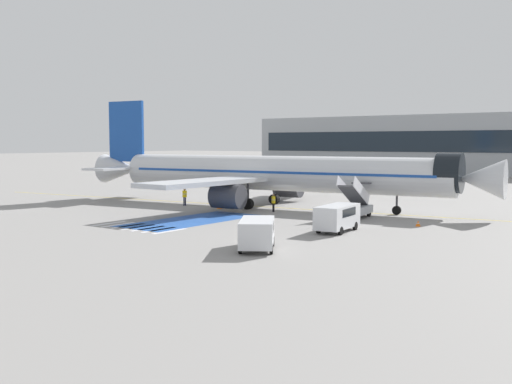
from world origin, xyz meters
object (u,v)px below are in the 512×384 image
object	(u,v)px
traffic_cone_0	(219,205)
terminal_building	(488,145)
service_van_2	(337,216)
ground_crew_2	(185,196)
ground_crew_1	(212,198)
service_van_0	(257,231)
fuel_tanker	(338,178)
boarding_stairs_forward	(353,207)
airliner	(270,173)
ground_crew_0	(273,202)
traffic_cone_1	(418,223)

from	to	relation	value
traffic_cone_0	terminal_building	bearing A→B (deg)	87.14
service_van_2	ground_crew_2	size ratio (longest dim) A/B	2.71
traffic_cone_0	ground_crew_1	bearing A→B (deg)	160.84
traffic_cone_0	service_van_0	bearing A→B (deg)	-43.99
fuel_tanker	traffic_cone_0	xyz separation A→B (m)	(1.91, -28.49, -1.46)
service_van_0	service_van_2	distance (m)	9.90
ground_crew_2	fuel_tanker	bearing A→B (deg)	-160.58
service_van_0	traffic_cone_0	size ratio (longest dim) A/B	7.43
boarding_stairs_forward	ground_crew_1	xyz separation A→B (m)	(-16.14, -0.90, -0.01)
ground_crew_1	terminal_building	size ratio (longest dim) A/B	0.02
fuel_tanker	terminal_building	size ratio (longest dim) A/B	0.08
service_van_0	terminal_building	xyz separation A→B (m)	(-13.15, 97.39, 5.14)
airliner	ground_crew_0	bearing A→B (deg)	32.04
traffic_cone_1	boarding_stairs_forward	bearing A→B (deg)	166.61
terminal_building	boarding_stairs_forward	bearing A→B (deg)	-82.42
traffic_cone_0	terminal_building	distance (m)	81.12
boarding_stairs_forward	ground_crew_1	world-z (taller)	boarding_stairs_forward
terminal_building	service_van_2	bearing A→B (deg)	-81.26
ground_crew_0	terminal_building	size ratio (longest dim) A/B	0.02
fuel_tanker	ground_crew_1	world-z (taller)	fuel_tanker
fuel_tanker	terminal_building	bearing A→B (deg)	177.72
terminal_building	airliner	bearing A→B (deg)	-90.52
airliner	traffic_cone_0	xyz separation A→B (m)	(-3.33, -4.30, -3.24)
service_van_2	terminal_building	world-z (taller)	terminal_building
airliner	terminal_building	size ratio (longest dim) A/B	0.43
ground_crew_0	ground_crew_1	size ratio (longest dim) A/B	1.04
airliner	ground_crew_1	distance (m)	6.69
ground_crew_0	ground_crew_2	world-z (taller)	ground_crew_2
fuel_tanker	ground_crew_2	bearing A→B (deg)	-1.96
traffic_cone_1	terminal_building	bearing A→B (deg)	102.06
ground_crew_2	traffic_cone_0	bearing A→B (deg)	114.71
ground_crew_1	terminal_building	bearing A→B (deg)	141.86
traffic_cone_0	airliner	bearing A→B (deg)	52.21
service_van_2	traffic_cone_1	bearing A→B (deg)	-127.30
ground_crew_2	traffic_cone_1	distance (m)	26.34
ground_crew_1	service_van_0	bearing A→B (deg)	13.40
traffic_cone_0	traffic_cone_1	distance (m)	21.34
boarding_stairs_forward	traffic_cone_0	size ratio (longest dim) A/B	8.27
boarding_stairs_forward	service_van_0	xyz separation A→B (m)	(2.59, -18.03, 0.20)
service_van_0	ground_crew_2	world-z (taller)	service_van_0
airliner	traffic_cone_0	size ratio (longest dim) A/B	70.09
airliner	ground_crew_2	bearing A→B (deg)	-70.88
traffic_cone_1	service_van_0	bearing A→B (deg)	-104.18
boarding_stairs_forward	service_van_0	distance (m)	18.22
boarding_stairs_forward	ground_crew_2	distance (m)	19.63
ground_crew_1	terminal_building	distance (m)	80.63
service_van_0	ground_crew_1	world-z (taller)	service_van_0
ground_crew_0	service_van_2	bearing A→B (deg)	-3.65
service_van_0	ground_crew_2	bearing A→B (deg)	109.74
ground_crew_1	ground_crew_0	bearing A→B (deg)	58.99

